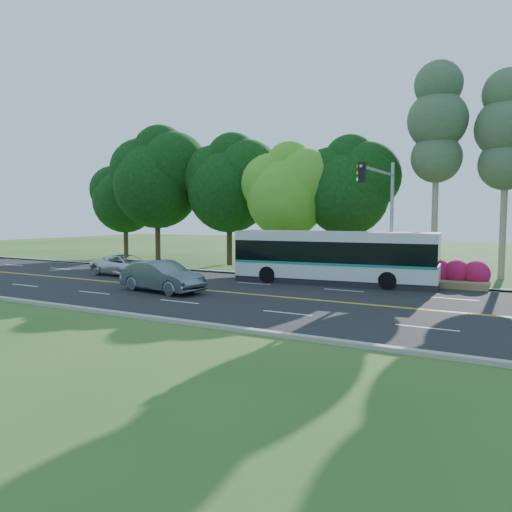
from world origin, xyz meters
The scene contains 12 objects.
ground centered at (0.00, 0.00, 0.00)m, with size 120.00×120.00×0.00m, color #23521B.
road centered at (0.00, 0.00, 0.01)m, with size 60.00×14.00×0.02m, color black.
curb_north centered at (0.00, 7.15, 0.07)m, with size 60.00×0.30×0.15m, color gray.
curb_south centered at (0.00, -7.15, 0.07)m, with size 60.00×0.30×0.15m, color gray.
grass_verge centered at (0.00, 9.00, 0.05)m, with size 60.00×4.00×0.10m, color #23521B.
lane_markings centered at (-0.09, 0.00, 0.02)m, with size 57.60×13.82×0.00m.
tree_row centered at (-5.15, 12.13, 6.73)m, with size 44.70×9.10×13.84m.
bougainvillea_hedge centered at (7.18, 8.15, 0.72)m, with size 9.50×2.25×1.50m.
traffic_signal centered at (6.49, 5.40, 4.67)m, with size 0.42×6.10×7.00m.
transit_bus centered at (3.58, 5.74, 1.52)m, with size 11.77×3.65×3.03m.
sedan centered at (-3.13, -1.56, 0.83)m, with size 1.71×4.89×1.61m, color slate.
suv centered at (-9.76, 2.77, 0.71)m, with size 2.27×4.93×1.37m, color silver.
Camera 1 is at (13.67, -21.66, 4.01)m, focal length 35.00 mm.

